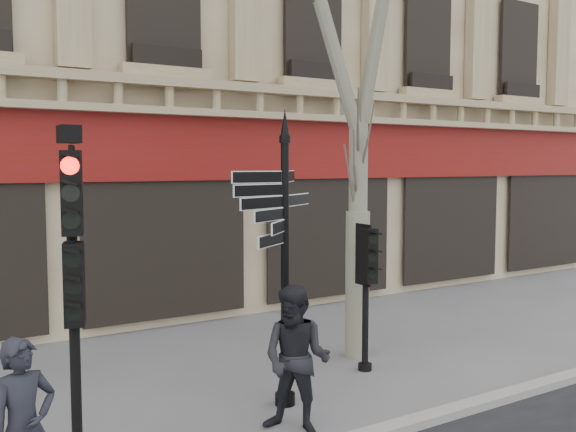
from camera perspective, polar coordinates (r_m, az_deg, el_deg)
name	(u,v)px	position (r m, az deg, el deg)	size (l,w,h in m)	color
ground	(303,404)	(9.15, 1.34, -16.36)	(80.00, 80.00, 0.00)	#5A5A5F
fingerpost	(285,208)	(8.54, -0.28, 0.70)	(2.20, 2.20, 4.01)	black
traffic_signal_main	(72,250)	(7.44, -18.63, -2.88)	(0.48, 0.40, 3.70)	black
traffic_signal_secondary	(366,271)	(10.20, 6.93, -4.91)	(0.40, 0.30, 2.28)	black
pedestrian_a	(24,429)	(6.65, -22.45, -17.10)	(0.62, 0.41, 1.70)	black
pedestrian_b	(297,360)	(7.99, 0.77, -12.64)	(0.88, 0.69, 1.81)	black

